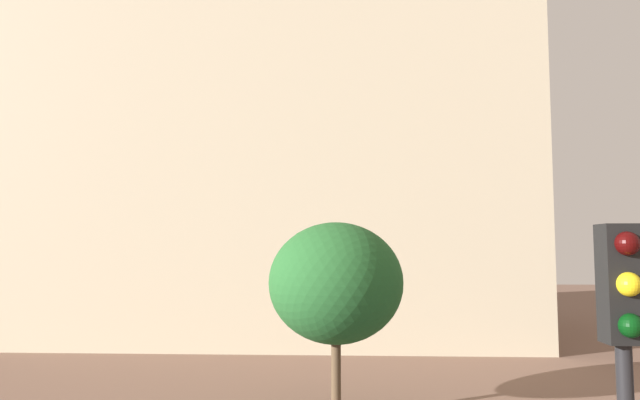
# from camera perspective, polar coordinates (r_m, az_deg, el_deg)

# --- Properties ---
(landmark_building) EXTENTS (23.69, 15.01, 37.82)m
(landmark_building) POSITION_cam_1_polar(r_m,az_deg,el_deg) (31.50, -3.49, 5.57)
(landmark_building) COLOR beige
(landmark_building) RESTS_ON ground_plane
(tree_curb_far) EXTENTS (3.43, 3.43, 4.92)m
(tree_curb_far) POSITION_cam_1_polar(r_m,az_deg,el_deg) (14.97, 1.57, -8.13)
(tree_curb_far) COLOR brown
(tree_curb_far) RESTS_ON ground_plane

